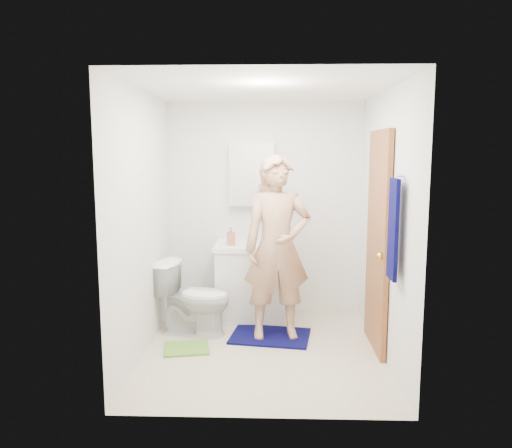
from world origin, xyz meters
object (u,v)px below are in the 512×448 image
(towel, at_px, (393,229))
(soap_dispenser, at_px, (231,236))
(medicine_cabinet, at_px, (252,174))
(man, at_px, (277,248))
(vanity_cabinet, at_px, (251,284))
(toothbrush_cup, at_px, (276,238))
(toilet, at_px, (194,298))

(towel, distance_m, soap_dispenser, 2.01)
(medicine_cabinet, distance_m, man, 1.09)
(towel, bearing_deg, vanity_cabinet, 128.47)
(soap_dispenser, distance_m, toothbrush_cup, 0.52)
(soap_dispenser, height_order, man, man)
(soap_dispenser, relative_size, man, 0.11)
(vanity_cabinet, relative_size, man, 0.44)
(soap_dispenser, bearing_deg, medicine_cabinet, 53.44)
(soap_dispenser, xyz_separation_m, man, (0.50, -0.52, -0.03))
(toilet, relative_size, man, 0.42)
(medicine_cabinet, bearing_deg, toothbrush_cup, -23.00)
(soap_dispenser, bearing_deg, vanity_cabinet, 17.49)
(vanity_cabinet, height_order, man, man)
(towel, height_order, toothbrush_cup, towel)
(toothbrush_cup, bearing_deg, towel, -60.30)
(toilet, bearing_deg, vanity_cabinet, -38.66)
(toothbrush_cup, relative_size, man, 0.07)
(towel, bearing_deg, medicine_cabinet, 124.61)
(vanity_cabinet, distance_m, toothbrush_cup, 0.58)
(vanity_cabinet, xyz_separation_m, toothbrush_cup, (0.27, 0.11, 0.50))
(soap_dispenser, distance_m, man, 0.72)
(toilet, height_order, soap_dispenser, soap_dispenser)
(vanity_cabinet, relative_size, soap_dispenser, 4.07)
(medicine_cabinet, bearing_deg, towel, -55.39)
(toilet, relative_size, toothbrush_cup, 5.61)
(soap_dispenser, relative_size, toothbrush_cup, 1.47)
(toilet, bearing_deg, medicine_cabinet, -27.57)
(medicine_cabinet, xyz_separation_m, towel, (1.18, -1.71, -0.35))
(vanity_cabinet, height_order, towel, towel)
(vanity_cabinet, bearing_deg, soap_dispenser, -162.51)
(soap_dispenser, bearing_deg, towel, -45.38)
(vanity_cabinet, distance_m, medicine_cabinet, 1.22)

